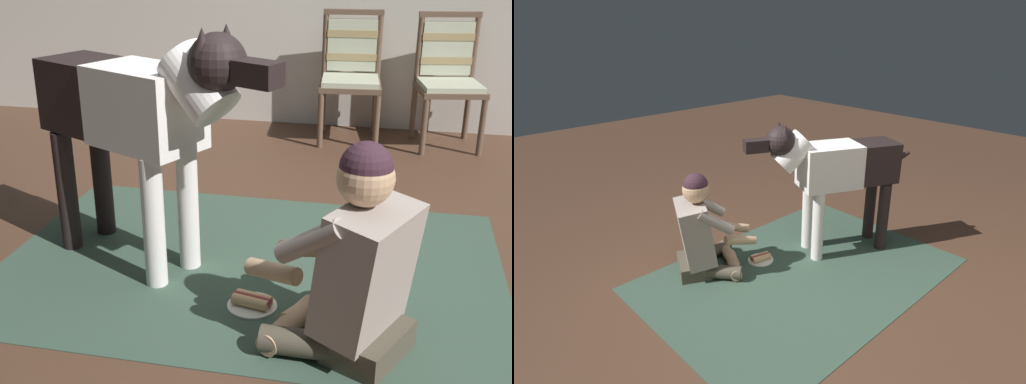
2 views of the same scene
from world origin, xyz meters
TOP-DOWN VIEW (x-y plane):
  - ground_plane at (0.00, 0.00)m, footprint 12.68×12.68m
  - area_rug at (-0.27, 0.05)m, footprint 2.43×1.70m
  - dining_chair_left_of_pair at (0.02, 2.31)m, footprint 0.49×0.50m
  - dining_chair_right_of_pair at (0.74, 2.31)m, footprint 0.53×0.53m
  - person_sitting_on_floor at (0.27, -0.54)m, footprint 0.70×0.63m
  - large_dog at (-0.77, -0.04)m, footprint 1.38×0.76m
  - hot_dog_on_plate at (-0.17, -0.32)m, footprint 0.22×0.22m

SIDE VIEW (x-z plane):
  - ground_plane at x=0.00m, z-range 0.00..0.00m
  - area_rug at x=-0.27m, z-range 0.00..0.01m
  - hot_dog_on_plate at x=-0.17m, z-range 0.00..0.06m
  - person_sitting_on_floor at x=0.27m, z-range -0.08..0.78m
  - dining_chair_left_of_pair at x=0.02m, z-range 0.05..1.03m
  - dining_chair_right_of_pair at x=0.74m, z-range 0.05..1.03m
  - large_dog at x=-0.77m, z-range 0.17..1.37m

